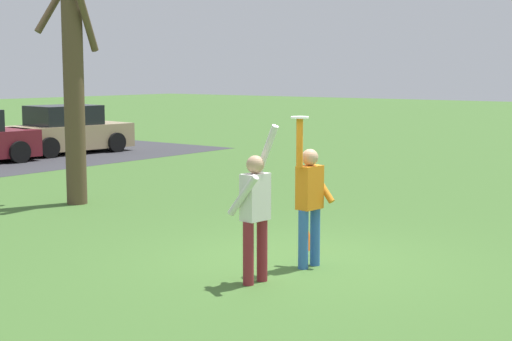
{
  "coord_description": "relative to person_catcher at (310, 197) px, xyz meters",
  "views": [
    {
      "loc": [
        -8.86,
        -6.04,
        2.7
      ],
      "look_at": [
        -0.68,
        0.23,
        1.37
      ],
      "focal_mm": 53.97,
      "sensor_mm": 36.0,
      "label": 1
    }
  ],
  "objects": [
    {
      "name": "ground_plane",
      "position": [
        0.13,
        0.28,
        -0.98
      ],
      "size": [
        120.0,
        120.0,
        0.0
      ],
      "primitive_type": "plane",
      "color": "#426B2D"
    },
    {
      "name": "person_catcher",
      "position": [
        0.0,
        0.0,
        0.0
      ],
      "size": [
        0.56,
        0.49,
        2.08
      ],
      "rotation": [
        0.0,
        0.0,
        3.05
      ],
      "color": "#3366B7",
      "rests_on": "ground_plane"
    },
    {
      "name": "person_defender",
      "position": [
        -1.1,
        0.1,
        -0.0
      ],
      "size": [
        0.57,
        0.49,
        2.04
      ],
      "rotation": [
        0.0,
        0.0,
        6.19
      ],
      "color": "maroon",
      "rests_on": "ground_plane"
    },
    {
      "name": "frisbee_disc",
      "position": [
        -0.22,
        0.02,
        1.11
      ],
      "size": [
        0.24,
        0.24,
        0.02
      ],
      "primitive_type": "cylinder",
      "color": "white",
      "rests_on": "person_catcher"
    },
    {
      "name": "parked_car_tan",
      "position": [
        7.65,
        14.7,
        -0.25
      ],
      "size": [
        4.28,
        2.4,
        1.59
      ],
      "rotation": [
        0.0,
        0.0,
        -0.12
      ],
      "color": "tan",
      "rests_on": "ground_plane"
    },
    {
      "name": "bare_tree_tall",
      "position": [
        1.43,
        6.65,
        2.02
      ],
      "size": [
        1.17,
        1.43,
        5.72
      ],
      "color": "brown",
      "rests_on": "ground_plane"
    },
    {
      "name": "field_cone_orange",
      "position": [
        0.89,
        0.61,
        -0.82
      ],
      "size": [
        0.26,
        0.26,
        0.32
      ],
      "primitive_type": "cone",
      "color": "orange",
      "rests_on": "ground_plane"
    }
  ]
}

